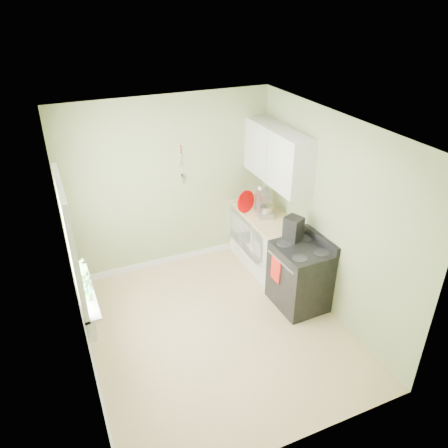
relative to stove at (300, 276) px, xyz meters
name	(u,v)px	position (x,y,z in m)	size (l,w,h in m)	color
floor	(216,330)	(-1.28, -0.05, -0.48)	(3.20, 3.60, 0.02)	tan
ceiling	(214,128)	(-1.28, -0.05, 2.24)	(3.20, 3.60, 0.02)	white
wall_back	(169,185)	(-1.28, 1.76, 0.88)	(3.20, 0.02, 2.70)	#A0AE76
wall_left	(73,274)	(-2.89, -0.05, 0.88)	(0.02, 3.60, 2.70)	#A0AE76
wall_right	(330,216)	(0.33, -0.05, 0.88)	(0.02, 3.60, 2.70)	#A0AE76
base_cabinets	(268,245)	(0.02, 0.95, -0.03)	(0.60, 1.60, 0.87)	white
countertop	(269,219)	(0.01, 0.95, 0.42)	(0.64, 1.60, 0.04)	#E0C589
upper_cabinets	(277,155)	(0.15, 1.05, 1.38)	(0.35, 1.40, 0.80)	white
window	(69,243)	(-2.86, 0.25, 1.08)	(0.06, 1.14, 1.44)	white
window_sill	(86,291)	(-2.79, 0.25, 0.41)	(0.18, 1.14, 0.04)	white
radiator	(88,317)	(-2.82, 0.20, 0.08)	(0.12, 0.50, 0.35)	white
wall_utensils	(182,170)	(-1.08, 1.73, 1.10)	(0.02, 0.14, 0.58)	#E0C589
stove	(300,276)	(0.00, 0.00, 0.00)	(0.68, 0.77, 1.04)	black
stand_mixer	(264,204)	(-0.02, 1.08, 0.63)	(0.29, 0.40, 0.44)	#B2B2B7
kettle	(242,203)	(-0.23, 1.40, 0.53)	(0.18, 0.11, 0.18)	silver
coffee_maker	(293,230)	(-0.01, 0.25, 0.61)	(0.27, 0.28, 0.35)	black
red_tray	(246,202)	(-0.23, 1.27, 0.62)	(0.35, 0.35, 0.02)	#9D0000
jar	(289,238)	(-0.06, 0.25, 0.49)	(0.08, 0.08, 0.09)	beige
plant_a	(87,288)	(-2.78, 0.05, 0.59)	(0.17, 0.12, 0.32)	#427B39
plant_b	(83,276)	(-2.78, 0.33, 0.57)	(0.15, 0.12, 0.27)	#427B39
plant_c	(81,269)	(-2.78, 0.51, 0.57)	(0.15, 0.15, 0.27)	#427B39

